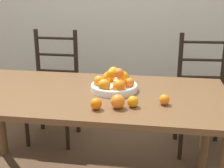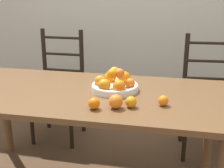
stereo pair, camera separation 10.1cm
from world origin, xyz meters
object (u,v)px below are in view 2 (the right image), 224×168
orange_loose_2 (94,104)px  chair_left (59,89)px  orange_loose_0 (116,102)px  orange_loose_1 (163,101)px  chair_right (207,100)px  orange_loose_3 (131,102)px  fruit_bowl (115,84)px

orange_loose_2 → chair_left: (-0.62, 1.02, -0.30)m
orange_loose_2 → orange_loose_0: bearing=17.7°
orange_loose_1 → chair_right: chair_right is taller
orange_loose_3 → chair_right: (0.52, 0.95, -0.30)m
chair_left → chair_right: size_ratio=1.00×
chair_right → chair_left: bearing=176.0°
orange_loose_1 → orange_loose_3: 0.19m
orange_loose_0 → chair_left: bearing=127.0°
orange_loose_3 → orange_loose_1: bearing=19.8°
fruit_bowl → orange_loose_0: (0.07, -0.31, -0.00)m
fruit_bowl → orange_loose_3: bearing=-61.0°
orange_loose_0 → chair_left: (-0.74, 0.98, -0.31)m
fruit_bowl → orange_loose_3: (0.15, -0.27, -0.01)m
fruit_bowl → orange_loose_2: (-0.05, -0.34, -0.01)m
orange_loose_0 → chair_left: size_ratio=0.08×
chair_left → orange_loose_2: bearing=-58.1°
orange_loose_3 → orange_loose_2: bearing=-160.9°
orange_loose_0 → orange_loose_2: (-0.12, -0.04, -0.01)m
fruit_bowl → chair_left: chair_left is taller
orange_loose_1 → chair_left: (-1.01, 0.89, -0.30)m
orange_loose_0 → chair_right: (0.61, 0.98, -0.31)m
chair_left → chair_right: same height
fruit_bowl → orange_loose_0: fruit_bowl is taller
fruit_bowl → orange_loose_2: size_ratio=4.65×
orange_loose_3 → chair_right: bearing=61.2°
fruit_bowl → chair_left: bearing=134.8°
orange_loose_0 → orange_loose_3: 0.09m
orange_loose_2 → chair_left: 1.23m
orange_loose_0 → orange_loose_3: bearing=21.0°
orange_loose_3 → fruit_bowl: bearing=119.0°
fruit_bowl → orange_loose_1: size_ratio=5.07×
orange_loose_1 → chair_left: chair_left is taller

